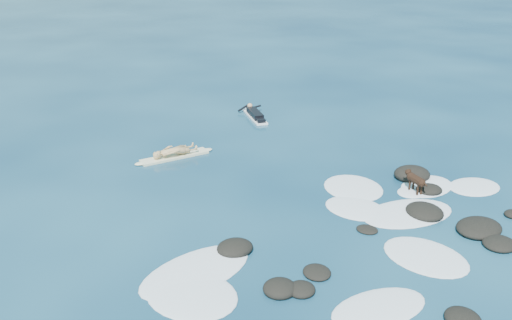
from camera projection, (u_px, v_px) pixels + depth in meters
ground at (371, 219)px, 17.28m from camera, size 160.00×160.00×0.00m
reef_rocks at (437, 222)px, 16.89m from camera, size 12.08×7.50×0.56m
breaking_foam at (346, 242)px, 15.98m from camera, size 13.65×7.89×0.12m
standing_surfer_rig at (174, 140)px, 21.56m from camera, size 3.20×0.66×1.82m
paddling_surfer_rig at (255, 114)px, 26.32m from camera, size 1.40×2.61×0.45m
dog at (415, 179)px, 18.78m from camera, size 0.40×1.16×0.74m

